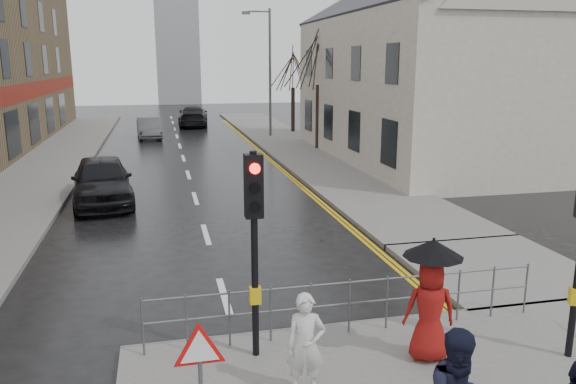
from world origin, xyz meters
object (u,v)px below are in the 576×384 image
pedestrian_a (306,345)px  car_parked (102,180)px  pedestrian_with_umbrella (431,294)px  car_mid (149,128)px

pedestrian_a → car_parked: 13.64m
pedestrian_a → pedestrian_with_umbrella: (2.19, 0.53, 0.34)m
car_parked → car_mid: (1.42, 17.49, -0.16)m
pedestrian_a → pedestrian_with_umbrella: pedestrian_with_umbrella is taller
pedestrian_a → car_mid: (-2.48, 30.57, -0.24)m
car_parked → car_mid: car_parked is taller
pedestrian_with_umbrella → car_mid: size_ratio=0.50×
car_parked → car_mid: 17.55m
pedestrian_with_umbrella → pedestrian_a: bearing=-166.3°
pedestrian_with_umbrella → car_parked: bearing=115.9°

